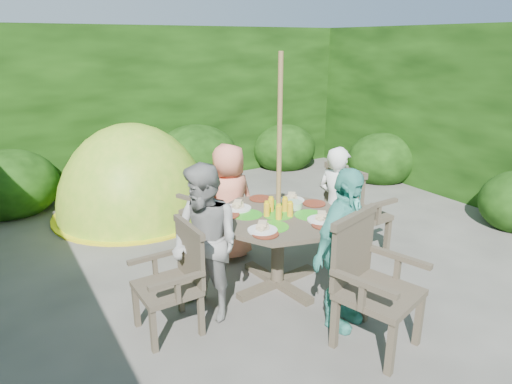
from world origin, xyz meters
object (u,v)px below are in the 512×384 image
dome_tent (136,213)px  parasol_pole (279,178)px  garden_chair_right (353,210)px  child_right (336,207)px  garden_chair_back (216,206)px  patio_table (278,226)px  child_left (205,244)px  child_front (343,250)px  garden_chair_left (175,278)px  garden_chair_front (370,281)px  child_back (229,202)px

dome_tent → parasol_pole: bearing=-80.5°
garden_chair_right → child_right: child_right is taller
garden_chair_back → patio_table: bearing=74.9°
dome_tent → garden_chair_right: bearing=-59.3°
garden_chair_right → child_left: size_ratio=0.74×
child_front → parasol_pole: bearing=78.3°
garden_chair_left → child_left: 0.37m
dome_tent → garden_chair_front: bearing=-82.4°
garden_chair_front → child_front: size_ratio=0.74×
garden_chair_left → child_right: child_right is taller
patio_table → child_front: bearing=-83.3°
parasol_pole → child_front: bearing=-83.0°
garden_chair_back → child_right: 1.35m
child_back → dome_tent: (-0.50, 1.84, -0.64)m
child_front → child_right: bearing=33.3°
patio_table → child_left: bearing=-172.9°
patio_table → garden_chair_front: bearing=-84.0°
garden_chair_front → child_left: 1.35m
garden_chair_front → child_back: size_ratio=0.79×
child_right → garden_chair_right: bearing=-92.2°
parasol_pole → child_left: size_ratio=1.63×
parasol_pole → child_back: parasol_pole is taller
patio_table → child_front: size_ratio=1.04×
patio_table → parasol_pole: bearing=-160.2°
patio_table → child_right: child_right is taller
child_back → garden_chair_front: bearing=91.1°
patio_table → garden_chair_right: bearing=7.3°
patio_table → child_right: size_ratio=1.11×
garden_chair_left → child_left: child_left is taller
garden_chair_left → child_left: (0.30, 0.04, 0.21)m
parasol_pole → child_back: 0.92m
garden_chair_right → dome_tent: size_ratio=0.40×
parasol_pole → child_right: parasol_pole is taller
garden_chair_back → child_back: (0.02, -0.30, 0.13)m
garden_chair_back → child_right: (0.91, -1.00, 0.13)m
parasol_pole → child_right: size_ratio=1.72×
child_right → dome_tent: 2.96m
child_left → child_back: (0.70, 0.89, -0.04)m
child_right → garden_chair_left: bearing=86.6°
child_left → dome_tent: size_ratio=0.54×
child_front → child_back: bearing=78.3°
patio_table → parasol_pole: size_ratio=0.64×
child_right → child_left: 1.60m
child_front → patio_table: bearing=78.0°
child_right → child_back: (-0.89, 0.70, -0.00)m
child_left → garden_chair_right: bearing=80.5°
garden_chair_right → child_front: bearing=131.1°
child_left → child_back: size_ratio=1.06×
child_right → child_left: bearing=86.4°
garden_chair_left → garden_chair_front: (1.21, -0.94, 0.08)m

